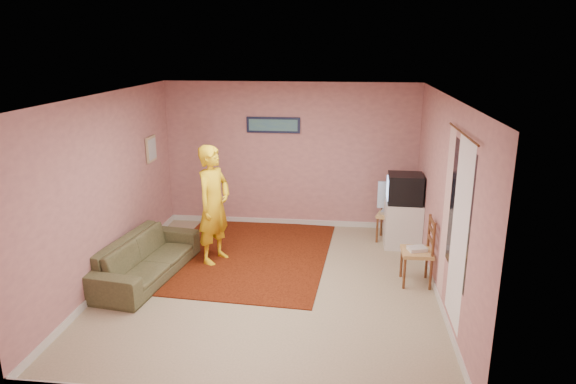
# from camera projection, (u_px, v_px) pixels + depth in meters

# --- Properties ---
(ground) EXTENTS (5.00, 5.00, 0.00)m
(ground) POSITION_uv_depth(u_px,v_px,m) (271.00, 285.00, 7.14)
(ground) COLOR tan
(ground) RESTS_ON ground
(wall_back) EXTENTS (4.50, 0.02, 2.60)m
(wall_back) POSITION_uv_depth(u_px,v_px,m) (290.00, 156.00, 9.16)
(wall_back) COLOR tan
(wall_back) RESTS_ON ground
(wall_front) EXTENTS (4.50, 0.02, 2.60)m
(wall_front) POSITION_uv_depth(u_px,v_px,m) (227.00, 278.00, 4.39)
(wall_front) COLOR tan
(wall_front) RESTS_ON ground
(wall_left) EXTENTS (0.02, 5.00, 2.60)m
(wall_left) POSITION_uv_depth(u_px,v_px,m) (107.00, 190.00, 7.02)
(wall_left) COLOR tan
(wall_left) RESTS_ON ground
(wall_right) EXTENTS (0.02, 5.00, 2.60)m
(wall_right) POSITION_uv_depth(u_px,v_px,m) (444.00, 201.00, 6.53)
(wall_right) COLOR tan
(wall_right) RESTS_ON ground
(ceiling) EXTENTS (4.50, 5.00, 0.02)m
(ceiling) POSITION_uv_depth(u_px,v_px,m) (269.00, 96.00, 6.42)
(ceiling) COLOR white
(ceiling) RESTS_ON wall_back
(baseboard_back) EXTENTS (4.50, 0.02, 0.10)m
(baseboard_back) POSITION_uv_depth(u_px,v_px,m) (290.00, 222.00, 9.50)
(baseboard_back) COLOR silver
(baseboard_back) RESTS_ON ground
(baseboard_left) EXTENTS (0.02, 5.00, 0.10)m
(baseboard_left) POSITION_uv_depth(u_px,v_px,m) (117.00, 273.00, 7.37)
(baseboard_left) COLOR silver
(baseboard_left) RESTS_ON ground
(baseboard_right) EXTENTS (0.02, 5.00, 0.10)m
(baseboard_right) POSITION_uv_depth(u_px,v_px,m) (436.00, 290.00, 6.88)
(baseboard_right) COLOR silver
(baseboard_right) RESTS_ON ground
(window) EXTENTS (0.01, 1.10, 1.50)m
(window) POSITION_uv_depth(u_px,v_px,m) (459.00, 212.00, 5.63)
(window) COLOR black
(window) RESTS_ON wall_right
(curtain_sheer) EXTENTS (0.01, 0.75, 2.10)m
(curtain_sheer) POSITION_uv_depth(u_px,v_px,m) (459.00, 234.00, 5.55)
(curtain_sheer) COLOR white
(curtain_sheer) RESTS_ON wall_right
(curtain_floral) EXTENTS (0.01, 0.35, 2.10)m
(curtain_floral) POSITION_uv_depth(u_px,v_px,m) (446.00, 213.00, 6.22)
(curtain_floral) COLOR white
(curtain_floral) RESTS_ON wall_right
(curtain_rod) EXTENTS (0.02, 1.40, 0.02)m
(curtain_rod) POSITION_uv_depth(u_px,v_px,m) (463.00, 133.00, 5.39)
(curtain_rod) COLOR brown
(curtain_rod) RESTS_ON wall_right
(picture_back) EXTENTS (0.95, 0.04, 0.28)m
(picture_back) POSITION_uv_depth(u_px,v_px,m) (273.00, 125.00, 9.01)
(picture_back) COLOR #121832
(picture_back) RESTS_ON wall_back
(picture_left) EXTENTS (0.04, 0.38, 0.42)m
(picture_left) POSITION_uv_depth(u_px,v_px,m) (151.00, 149.00, 8.48)
(picture_left) COLOR tan
(picture_left) RESTS_ON wall_left
(area_rug) EXTENTS (2.68, 3.26, 0.02)m
(area_rug) POSITION_uv_depth(u_px,v_px,m) (247.00, 255.00, 8.11)
(area_rug) COLOR black
(area_rug) RESTS_ON ground
(tv_cabinet) EXTENTS (0.59, 0.53, 0.75)m
(tv_cabinet) POSITION_uv_depth(u_px,v_px,m) (403.00, 224.00, 8.42)
(tv_cabinet) COLOR silver
(tv_cabinet) RESTS_ON ground
(crt_tv) EXTENTS (0.57, 0.51, 0.47)m
(crt_tv) POSITION_uv_depth(u_px,v_px,m) (405.00, 189.00, 8.25)
(crt_tv) COLOR black
(crt_tv) RESTS_ON tv_cabinet
(chair_a) EXTENTS (0.51, 0.50, 0.51)m
(chair_a) POSITION_uv_depth(u_px,v_px,m) (391.00, 209.00, 8.59)
(chair_a) COLOR tan
(chair_a) RESTS_ON ground
(dvd_player) EXTENTS (0.36, 0.29, 0.05)m
(dvd_player) POSITION_uv_depth(u_px,v_px,m) (391.00, 212.00, 8.60)
(dvd_player) COLOR #AAAAAF
(dvd_player) RESTS_ON chair_a
(blue_throw) EXTENTS (0.44, 0.06, 0.46)m
(blue_throw) POSITION_uv_depth(u_px,v_px,m) (391.00, 195.00, 8.72)
(blue_throw) COLOR #8EBEE8
(blue_throw) RESTS_ON chair_a
(chair_b) EXTENTS (0.42, 0.44, 0.52)m
(chair_b) POSITION_uv_depth(u_px,v_px,m) (417.00, 244.00, 7.02)
(chair_b) COLOR tan
(chair_b) RESTS_ON ground
(game_console) EXTENTS (0.29, 0.24, 0.05)m
(game_console) POSITION_uv_depth(u_px,v_px,m) (417.00, 249.00, 7.04)
(game_console) COLOR silver
(game_console) RESTS_ON chair_b
(sofa) EXTENTS (1.05, 2.08, 0.58)m
(sofa) POSITION_uv_depth(u_px,v_px,m) (146.00, 258.00, 7.30)
(sofa) COLOR brown
(sofa) RESTS_ON ground
(person) EXTENTS (0.65, 0.77, 1.81)m
(person) POSITION_uv_depth(u_px,v_px,m) (214.00, 205.00, 7.68)
(person) COLOR yellow
(person) RESTS_ON ground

